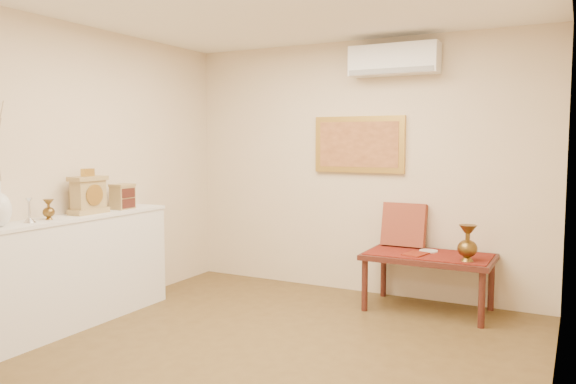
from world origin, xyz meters
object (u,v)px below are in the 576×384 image
Objects in this scene: display_ledge at (75,271)px; wooden_chest at (123,196)px; mantel_clock at (89,195)px; low_table at (429,261)px; brass_urn_tall at (468,239)px.

wooden_chest is (0.02, 0.59, 0.61)m from display_ledge.
mantel_clock is at bearing 88.15° from display_ledge.
low_table is at bearing 32.53° from mantel_clock.
low_table is (2.65, 1.29, -0.62)m from wooden_chest.
mantel_clock is (-3.05, -1.53, 0.40)m from brass_urn_tall.
low_table is (-0.39, 0.17, -0.27)m from brass_urn_tall.
mantel_clock is 0.41m from wooden_chest.
display_ledge is at bearing -144.90° from low_table.
low_table is (2.67, 1.88, -0.01)m from display_ledge.
wooden_chest is at bearing 87.76° from mantel_clock.
display_ledge is at bearing -92.12° from wooden_chest.
display_ledge is (-3.06, -1.71, -0.27)m from brass_urn_tall.
mantel_clock is 0.34× the size of low_table.
mantel_clock is 1.68× the size of wooden_chest.
brass_urn_tall is 0.98× the size of mantel_clock.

